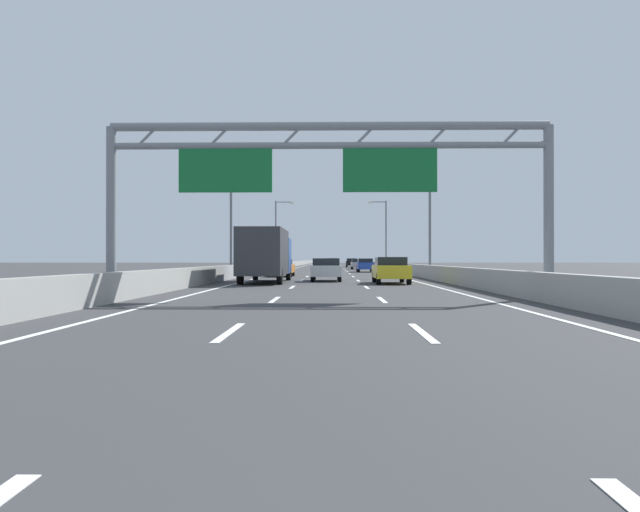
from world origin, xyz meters
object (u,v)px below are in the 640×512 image
at_px(yellow_car, 391,270).
at_px(streetlamp_right_far, 384,230).
at_px(streetlamp_right_mid, 427,207).
at_px(red_car, 332,263).
at_px(blue_car, 365,265).
at_px(streetlamp_left_far, 277,230).
at_px(black_car, 352,263).
at_px(orange_car, 281,267).
at_px(streetlamp_left_mid, 234,207).
at_px(sign_gantry, 324,164).
at_px(silver_car, 358,264).
at_px(box_truck, 266,253).
at_px(white_car, 326,269).

bearing_deg(yellow_car, streetlamp_right_far, 85.43).
height_order(streetlamp_right_mid, red_car, streetlamp_right_mid).
bearing_deg(blue_car, yellow_car, -90.41).
distance_m(streetlamp_left_far, streetlamp_right_far, 14.93).
height_order(yellow_car, blue_car, yellow_car).
distance_m(streetlamp_right_far, black_car, 18.48).
xyz_separation_m(streetlamp_right_mid, orange_car, (-11.31, 0.47, -4.68)).
height_order(streetlamp_left_mid, yellow_car, streetlamp_left_mid).
bearing_deg(yellow_car, streetlamp_left_far, 102.21).
distance_m(streetlamp_right_mid, streetlamp_left_far, 40.51).
bearing_deg(black_car, streetlamp_right_mid, -85.85).
distance_m(sign_gantry, silver_car, 60.84).
xyz_separation_m(streetlamp_left_far, blue_car, (11.12, -20.40, -4.65)).
relative_size(streetlamp_left_mid, blue_car, 2.12).
relative_size(yellow_car, box_truck, 0.49).
xyz_separation_m(sign_gantry, red_car, (0.36, 60.98, -4.05)).
distance_m(sign_gantry, red_car, 61.11).
bearing_deg(streetlamp_right_far, silver_car, -152.34).
height_order(streetlamp_right_far, box_truck, streetlamp_right_far).
bearing_deg(streetlamp_left_mid, streetlamp_left_far, 90.00).
bearing_deg(sign_gantry, silver_car, 86.36).
distance_m(streetlamp_right_mid, white_car, 12.83).
relative_size(red_car, box_truck, 0.49).
bearing_deg(silver_car, white_car, -94.97).
bearing_deg(streetlamp_right_mid, blue_car, 102.45).
distance_m(streetlamp_right_mid, silver_car, 36.17).
bearing_deg(white_car, orange_car, 110.64).
distance_m(streetlamp_right_mid, orange_car, 12.25).
distance_m(sign_gantry, streetlamp_right_mid, 26.07).
xyz_separation_m(sign_gantry, orange_car, (-3.67, 25.39, -4.09)).
bearing_deg(streetlamp_right_mid, black_car, 94.15).
xyz_separation_m(streetlamp_left_far, white_car, (7.25, -46.80, -4.67)).
xyz_separation_m(streetlamp_left_mid, black_car, (10.94, 55.09, -4.63)).
bearing_deg(orange_car, box_truck, -89.51).
xyz_separation_m(yellow_car, orange_car, (-7.28, 13.22, -0.06)).
distance_m(orange_car, box_truck, 12.02).
xyz_separation_m(white_car, box_truck, (-3.52, -2.35, 0.97)).
bearing_deg(streetlamp_right_far, white_car, -99.33).
bearing_deg(box_truck, blue_car, 75.57).
relative_size(streetlamp_right_far, blue_car, 2.12).
xyz_separation_m(streetlamp_right_mid, white_car, (-7.69, -9.15, -4.67)).
xyz_separation_m(sign_gantry, blue_car, (3.83, 42.17, -4.07)).
bearing_deg(orange_car, silver_car, 77.94).
xyz_separation_m(streetlamp_right_far, blue_car, (-3.81, -20.40, -4.65)).
relative_size(silver_car, white_car, 1.03).
relative_size(sign_gantry, yellow_car, 3.72).
height_order(silver_car, black_car, black_car).
distance_m(streetlamp_right_far, orange_car, 39.14).
bearing_deg(yellow_car, box_truck, 170.17).
height_order(sign_gantry, yellow_car, sign_gantry).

